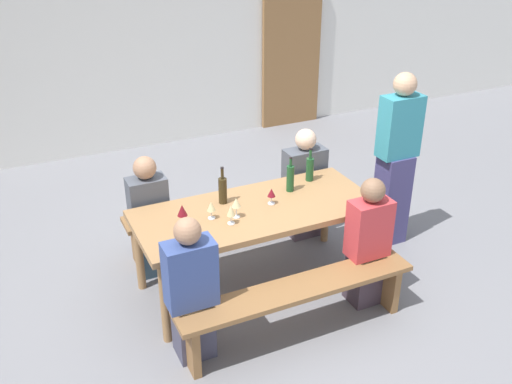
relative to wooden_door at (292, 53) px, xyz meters
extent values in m
plane|color=slate|center=(-2.19, -3.47, -1.05)|extent=(24.00, 24.00, 0.00)
cube|color=silver|center=(-2.19, 0.14, 0.55)|extent=(14.00, 0.20, 3.20)
cube|color=olive|center=(0.00, 0.00, 0.00)|extent=(0.90, 0.06, 2.10)
cube|color=#9E7247|center=(-2.19, -3.47, -0.33)|extent=(1.99, 0.86, 0.05)
cylinder|color=#9E7247|center=(-3.10, -3.84, -0.70)|extent=(0.07, 0.07, 0.70)
cylinder|color=#9E7247|center=(-1.27, -3.84, -0.70)|extent=(0.07, 0.07, 0.70)
cylinder|color=#9E7247|center=(-3.10, -3.10, -0.70)|extent=(0.07, 0.07, 0.70)
cylinder|color=#9E7247|center=(-1.27, -3.10, -0.70)|extent=(0.07, 0.07, 0.70)
cube|color=olive|center=(-2.19, -4.20, -0.62)|extent=(1.89, 0.30, 0.04)
cube|color=olive|center=(-3.03, -4.20, -0.84)|extent=(0.06, 0.24, 0.41)
cube|color=olive|center=(-1.34, -4.20, -0.84)|extent=(0.06, 0.24, 0.41)
cube|color=olive|center=(-2.19, -2.74, -0.62)|extent=(1.89, 0.30, 0.04)
cube|color=olive|center=(-3.03, -2.74, -0.84)|extent=(0.06, 0.24, 0.41)
cube|color=olive|center=(-1.34, -2.74, -0.84)|extent=(0.06, 0.24, 0.41)
cylinder|color=#332814|center=(-2.39, -3.26, -0.19)|extent=(0.07, 0.07, 0.22)
cylinder|color=#332814|center=(-2.39, -3.26, -0.03)|extent=(0.02, 0.02, 0.09)
cylinder|color=black|center=(-2.39, -3.26, 0.02)|extent=(0.03, 0.03, 0.01)
cylinder|color=#194723|center=(-1.53, -3.19, -0.19)|extent=(0.07, 0.07, 0.21)
cylinder|color=#194723|center=(-1.53, -3.19, -0.05)|extent=(0.02, 0.02, 0.09)
cylinder|color=black|center=(-1.53, -3.19, 0.00)|extent=(0.03, 0.03, 0.01)
cylinder|color=#194723|center=(-1.79, -3.30, -0.18)|extent=(0.07, 0.07, 0.23)
cylinder|color=#194723|center=(-1.79, -3.30, -0.03)|extent=(0.02, 0.02, 0.07)
cylinder|color=black|center=(-1.79, -3.30, 0.01)|extent=(0.03, 0.03, 0.01)
cylinder|color=silver|center=(-2.47, -3.61, -0.30)|extent=(0.06, 0.06, 0.01)
cylinder|color=silver|center=(-2.47, -3.61, -0.26)|extent=(0.01, 0.01, 0.07)
cone|color=beige|center=(-2.47, -3.61, -0.18)|extent=(0.07, 0.07, 0.09)
cylinder|color=silver|center=(-2.39, -3.53, -0.30)|extent=(0.06, 0.06, 0.01)
cylinder|color=silver|center=(-2.39, -3.53, -0.25)|extent=(0.01, 0.01, 0.09)
cone|color=beige|center=(-2.39, -3.53, -0.17)|extent=(0.08, 0.08, 0.08)
cylinder|color=silver|center=(-2.58, -3.47, -0.30)|extent=(0.06, 0.06, 0.01)
cylinder|color=silver|center=(-2.58, -3.47, -0.26)|extent=(0.01, 0.01, 0.07)
cone|color=beige|center=(-2.58, -3.47, -0.19)|extent=(0.07, 0.07, 0.08)
cylinder|color=silver|center=(-2.04, -3.45, -0.30)|extent=(0.06, 0.06, 0.01)
cylinder|color=silver|center=(-2.04, -3.45, -0.26)|extent=(0.01, 0.01, 0.06)
cone|color=maroon|center=(-2.04, -3.45, -0.20)|extent=(0.07, 0.07, 0.07)
cylinder|color=silver|center=(-2.81, -3.47, -0.30)|extent=(0.06, 0.06, 0.01)
cylinder|color=silver|center=(-2.81, -3.47, -0.26)|extent=(0.01, 0.01, 0.08)
cone|color=maroon|center=(-2.81, -3.47, -0.17)|extent=(0.08, 0.08, 0.09)
cube|color=#444358|center=(-2.96, -4.05, -0.83)|extent=(0.27, 0.24, 0.45)
cube|color=#384C8C|center=(-2.96, -4.05, -0.35)|extent=(0.36, 0.20, 0.50)
sphere|color=#A87A5B|center=(-2.96, -4.05, -0.01)|extent=(0.19, 0.19, 0.19)
cube|color=#43343E|center=(-1.47, -4.05, -0.83)|extent=(0.25, 0.24, 0.45)
cube|color=#C6383D|center=(-1.47, -4.05, -0.36)|extent=(0.33, 0.20, 0.48)
sphere|color=#846047|center=(-1.47, -4.05, -0.02)|extent=(0.19, 0.19, 0.19)
cube|color=#30485B|center=(-2.94, -2.89, -0.83)|extent=(0.25, 0.24, 0.45)
cube|color=#4C515B|center=(-2.94, -2.89, -0.36)|extent=(0.33, 0.20, 0.47)
sphere|color=#A87A5B|center=(-2.94, -2.89, -0.03)|extent=(0.20, 0.20, 0.20)
cube|color=#584752|center=(-1.41, -2.89, -0.83)|extent=(0.30, 0.24, 0.45)
cube|color=#4C515B|center=(-1.41, -2.89, -0.37)|extent=(0.40, 0.20, 0.46)
sphere|color=beige|center=(-1.41, -2.89, -0.04)|extent=(0.20, 0.20, 0.20)
cube|color=#403C6E|center=(-0.70, -3.35, -0.60)|extent=(0.28, 0.24, 0.90)
cube|color=teal|center=(-0.70, -3.35, 0.13)|extent=(0.37, 0.20, 0.57)
sphere|color=tan|center=(-0.70, -3.35, 0.52)|extent=(0.21, 0.21, 0.21)
camera|label=1|loc=(-3.94, -7.21, 1.95)|focal=40.39mm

